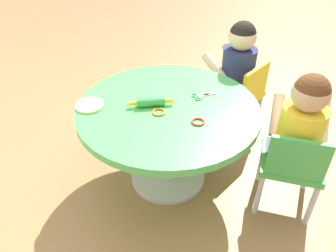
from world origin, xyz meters
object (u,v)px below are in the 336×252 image
(child_chair_right, at_px, (239,94))
(craft_table, at_px, (168,124))
(child_chair_left, at_px, (291,164))
(rolling_pin, at_px, (151,102))
(seated_child_left, at_px, (302,123))
(craft_scissors, at_px, (201,96))
(seated_child_right, at_px, (238,61))

(child_chair_right, bearing_deg, craft_table, 120.41)
(child_chair_left, height_order, rolling_pin, rolling_pin)
(seated_child_left, xyz_separation_m, rolling_pin, (0.34, 0.66, 0.01))
(seated_child_left, height_order, rolling_pin, seated_child_left)
(child_chair_left, distance_m, child_chair_right, 0.69)
(craft_table, xyz_separation_m, child_chair_left, (-0.35, -0.55, -0.10))
(rolling_pin, relative_size, craft_scissors, 1.65)
(child_chair_right, distance_m, rolling_pin, 0.76)
(child_chair_right, relative_size, craft_scissors, 3.84)
(seated_child_left, distance_m, rolling_pin, 0.74)
(child_chair_right, relative_size, seated_child_right, 1.05)
(child_chair_left, relative_size, rolling_pin, 2.32)
(child_chair_right, bearing_deg, rolling_pin, 115.44)
(rolling_pin, bearing_deg, seated_child_right, -61.41)
(seated_child_left, relative_size, rolling_pin, 2.21)
(seated_child_left, relative_size, child_chair_right, 0.95)
(child_chair_left, relative_size, child_chair_right, 1.00)
(child_chair_left, bearing_deg, child_chair_right, -1.04)
(seated_child_right, bearing_deg, child_chair_left, -179.24)
(craft_table, distance_m, craft_scissors, 0.23)
(seated_child_left, bearing_deg, seated_child_right, 2.44)
(rolling_pin, xyz_separation_m, craft_scissors, (0.03, -0.28, -0.02))
(seated_child_right, bearing_deg, rolling_pin, 118.59)
(child_chair_left, xyz_separation_m, child_chair_right, (0.69, -0.01, 0.00))
(seated_child_left, height_order, child_chair_right, seated_child_left)
(child_chair_left, xyz_separation_m, craft_scissors, (0.40, 0.36, 0.21))
(craft_table, relative_size, child_chair_right, 1.78)
(seated_child_right, bearing_deg, craft_scissors, 131.96)
(child_chair_left, height_order, child_chair_right, same)
(craft_table, height_order, seated_child_right, seated_child_right)
(rolling_pin, bearing_deg, seated_child_left, -117.37)
(child_chair_left, bearing_deg, seated_child_right, 0.76)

